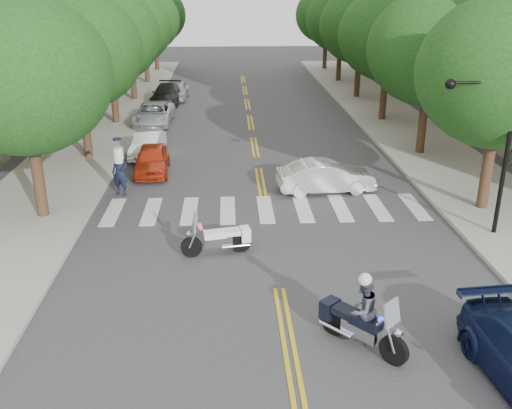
{
  "coord_description": "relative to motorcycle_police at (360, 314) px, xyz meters",
  "views": [
    {
      "loc": [
        -1.44,
        -15.14,
        8.7
      ],
      "look_at": [
        -0.52,
        3.75,
        1.3
      ],
      "focal_mm": 40.0,
      "sensor_mm": 36.0,
      "label": 1
    }
  ],
  "objects": [
    {
      "name": "convertible",
      "position": [
        1.02,
        11.49,
        -0.23
      ],
      "size": [
        4.39,
        1.86,
        1.41
      ],
      "primitive_type": "imported",
      "rotation": [
        0.0,
        0.0,
        1.66
      ],
      "color": "white",
      "rests_on": "ground"
    },
    {
      "name": "parked_car_a",
      "position": [
        -6.97,
        14.58,
        -0.26
      ],
      "size": [
        1.79,
        4.04,
        1.35
      ],
      "primitive_type": "imported",
      "rotation": [
        0.0,
        0.0,
        0.05
      ],
      "color": "red",
      "rests_on": "ground"
    },
    {
      "name": "motorcycle_police",
      "position": [
        0.0,
        0.0,
        0.0
      ],
      "size": [
        1.94,
        2.12,
        2.11
      ],
      "rotation": [
        0.0,
        0.0,
        3.87
      ],
      "color": "black",
      "rests_on": "ground"
    },
    {
      "name": "motorcycle_parked",
      "position": [
        -3.49,
        5.53,
        -0.39
      ],
      "size": [
        2.41,
        0.87,
        1.57
      ],
      "rotation": [
        0.0,
        0.0,
        1.77
      ],
      "color": "black",
      "rests_on": "ground"
    },
    {
      "name": "officer_standing",
      "position": [
        -7.94,
        11.49,
        0.09
      ],
      "size": [
        0.89,
        0.75,
        2.06
      ],
      "primitive_type": "imported",
      "rotation": [
        0.0,
        0.0,
        -0.41
      ],
      "color": "black",
      "rests_on": "ground"
    },
    {
      "name": "tree_l_3",
      "position": [
        -10.57,
        32.99,
        4.62
      ],
      "size": [
        6.4,
        6.4,
        8.45
      ],
      "color": "#382316",
      "rests_on": "ground"
    },
    {
      "name": "parked_car_c",
      "position": [
        -8.07,
        24.73,
        -0.24
      ],
      "size": [
        2.49,
        5.11,
        1.4
      ],
      "primitive_type": "imported",
      "rotation": [
        0.0,
        0.0,
        -0.03
      ],
      "color": "#B6BABF",
      "rests_on": "ground"
    },
    {
      "name": "tree_r_0",
      "position": [
        7.03,
        8.99,
        4.62
      ],
      "size": [
        6.4,
        6.4,
        8.45
      ],
      "color": "#382316",
      "rests_on": "ground"
    },
    {
      "name": "tree_r_4",
      "position": [
        7.03,
        40.99,
        4.62
      ],
      "size": [
        6.4,
        6.4,
        8.45
      ],
      "color": "#382316",
      "rests_on": "ground"
    },
    {
      "name": "tree_l_0",
      "position": [
        -10.57,
        8.99,
        4.62
      ],
      "size": [
        6.4,
        6.4,
        8.45
      ],
      "color": "#382316",
      "rests_on": "ground"
    },
    {
      "name": "tree_l_2",
      "position": [
        -10.57,
        24.99,
        4.62
      ],
      "size": [
        6.4,
        6.4,
        8.45
      ],
      "color": "#382316",
      "rests_on": "ground"
    },
    {
      "name": "tree_l_1",
      "position": [
        -10.57,
        16.99,
        4.62
      ],
      "size": [
        6.4,
        6.4,
        8.45
      ],
      "color": "#382316",
      "rests_on": "ground"
    },
    {
      "name": "sidewalk_right",
      "position": [
        7.73,
        24.99,
        -0.86
      ],
      "size": [
        5.0,
        60.0,
        0.15
      ],
      "primitive_type": "cube",
      "color": "#9E9991",
      "rests_on": "ground"
    },
    {
      "name": "sidewalk_left",
      "position": [
        -11.27,
        24.99,
        -0.86
      ],
      "size": [
        5.0,
        60.0,
        0.15
      ],
      "primitive_type": "cube",
      "color": "#9E9991",
      "rests_on": "ground"
    },
    {
      "name": "parked_car_e",
      "position": [
        -7.27,
        33.25,
        -0.22
      ],
      "size": [
        1.82,
        4.25,
        1.43
      ],
      "primitive_type": "imported",
      "rotation": [
        0.0,
        0.0,
        -0.03
      ],
      "color": "#A5A5AB",
      "rests_on": "ground"
    },
    {
      "name": "tree_r_3",
      "position": [
        7.03,
        32.99,
        4.62
      ],
      "size": [
        6.4,
        6.4,
        8.45
      ],
      "color": "#382316",
      "rests_on": "ground"
    },
    {
      "name": "tree_l_5",
      "position": [
        -10.57,
        48.99,
        4.62
      ],
      "size": [
        6.4,
        6.4,
        8.45
      ],
      "color": "#382316",
      "rests_on": "ground"
    },
    {
      "name": "tree_r_1",
      "position": [
        7.03,
        16.99,
        4.62
      ],
      "size": [
        6.4,
        6.4,
        8.45
      ],
      "color": "#382316",
      "rests_on": "ground"
    },
    {
      "name": "parked_car_b",
      "position": [
        -7.54,
        17.49,
        -0.31
      ],
      "size": [
        1.63,
        3.89,
        1.25
      ],
      "primitive_type": "imported",
      "rotation": [
        0.0,
        0.0,
        -0.08
      ],
      "color": "white",
      "rests_on": "ground"
    },
    {
      "name": "ground",
      "position": [
        -1.77,
        2.99,
        -0.94
      ],
      "size": [
        140.0,
        140.0,
        0.0
      ],
      "primitive_type": "plane",
      "color": "#38383A",
      "rests_on": "ground"
    },
    {
      "name": "traffic_signal_pole",
      "position": [
        5.95,
        6.49,
        2.78
      ],
      "size": [
        2.82,
        0.42,
        6.0
      ],
      "color": "black",
      "rests_on": "ground"
    },
    {
      "name": "tree_r_5",
      "position": [
        7.03,
        48.99,
        4.62
      ],
      "size": [
        6.4,
        6.4,
        8.45
      ],
      "color": "#382316",
      "rests_on": "ground"
    },
    {
      "name": "tree_r_2",
      "position": [
        7.03,
        24.99,
        4.62
      ],
      "size": [
        6.4,
        6.4,
        8.45
      ],
      "color": "#382316",
      "rests_on": "ground"
    },
    {
      "name": "tree_l_4",
      "position": [
        -10.57,
        40.99,
        4.62
      ],
      "size": [
        6.4,
        6.4,
        8.45
      ],
      "color": "#382316",
      "rests_on": "ground"
    },
    {
      "name": "parked_car_d",
      "position": [
        -7.88,
        31.49,
        -0.2
      ],
      "size": [
        2.25,
        5.15,
        1.47
      ],
      "primitive_type": "imported",
      "rotation": [
        0.0,
        0.0,
        -0.04
      ],
      "color": "black",
      "rests_on": "ground"
    }
  ]
}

